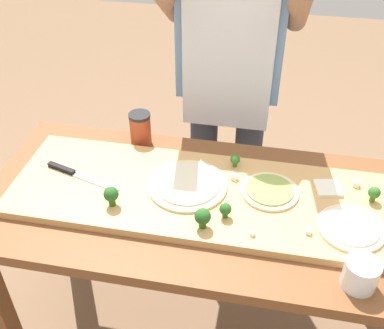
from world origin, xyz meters
The scene contains 19 objects.
prep_table centered at (0.00, 0.00, 0.67)m, with size 1.50×0.70×0.79m.
cutting_board centered at (-0.03, 0.01, 0.80)m, with size 1.25×0.43×0.03m, color tan.
chefs_knife centered at (-0.47, 0.02, 0.82)m, with size 0.29×0.10×0.02m.
pizza_whole_white_garlic centered at (0.45, -0.07, 0.82)m, with size 0.20×0.20×0.02m.
pizza_whole_cheese_artichoke centered at (-0.07, 0.03, 0.82)m, with size 0.27×0.27×0.02m.
pizza_whole_pesto_green centered at (0.20, 0.05, 0.82)m, with size 0.19×0.19×0.02m.
pizza_slice_near_left centered at (0.39, 0.10, 0.82)m, with size 0.08×0.08×0.01m, color silver.
broccoli_floret_front_right centered at (0.07, -0.09, 0.85)m, with size 0.04×0.04×0.05m.
broccoli_floret_center_left centered at (-0.29, -0.10, 0.86)m, with size 0.05×0.05×0.07m.
broccoli_floret_back_left centered at (0.52, 0.07, 0.85)m, with size 0.04×0.04×0.06m.
broccoli_floret_back_right centered at (0.01, -0.14, 0.86)m, with size 0.05×0.05×0.07m.
broccoli_floret_front_mid centered at (0.07, 0.17, 0.84)m, with size 0.03×0.03×0.05m.
cheese_crumble_a centered at (0.32, -0.11, 0.82)m, with size 0.02×0.02×0.02m, color white.
cheese_crumble_b centered at (0.16, -0.15, 0.82)m, with size 0.01×0.01×0.01m, color white.
cheese_crumble_c centered at (0.08, 0.10, 0.83)m, with size 0.02×0.02×0.02m, color white.
cheese_crumble_d centered at (0.48, 0.14, 0.83)m, with size 0.02×0.02×0.02m, color white.
flour_cup centered at (0.46, -0.25, 0.83)m, with size 0.10×0.10×0.09m.
sauce_jar centered at (-0.30, 0.28, 0.85)m, with size 0.08×0.08×0.13m.
cook_center centered at (-0.01, 0.56, 1.00)m, with size 0.54×0.39×1.67m.
Camera 1 is at (0.17, -1.13, 1.83)m, focal length 43.80 mm.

